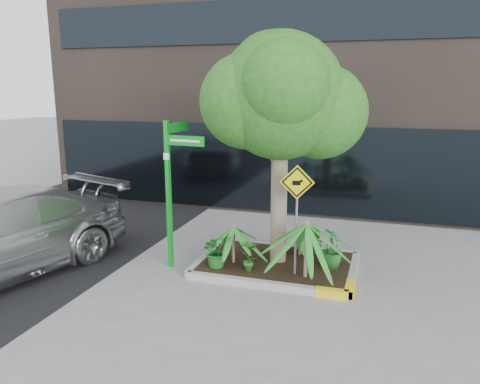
% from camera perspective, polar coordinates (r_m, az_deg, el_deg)
% --- Properties ---
extents(ground, '(80.00, 80.00, 0.00)m').
position_cam_1_polar(ground, '(9.97, 2.94, -9.70)').
color(ground, gray).
rests_on(ground, ground).
extents(asphalt_road, '(7.00, 80.00, 0.01)m').
position_cam_1_polar(asphalt_road, '(13.09, -25.93, -5.44)').
color(asphalt_road, black).
rests_on(asphalt_road, ground).
extents(planter, '(3.35, 2.36, 0.15)m').
position_cam_1_polar(planter, '(10.13, 4.62, -8.74)').
color(planter, '#9E9E99').
rests_on(planter, ground).
extents(tree, '(3.30, 2.93, 4.95)m').
position_cam_1_polar(tree, '(9.55, 5.02, 11.56)').
color(tree, gray).
rests_on(tree, ground).
extents(palm_front, '(1.31, 1.31, 1.45)m').
position_cam_1_polar(palm_front, '(9.07, 8.15, -3.82)').
color(palm_front, gray).
rests_on(palm_front, ground).
extents(palm_left, '(0.95, 0.95, 1.06)m').
position_cam_1_polar(palm_left, '(9.81, -0.82, -4.22)').
color(palm_left, gray).
rests_on(palm_left, ground).
extents(palm_back, '(0.72, 0.72, 0.80)m').
position_cam_1_polar(palm_back, '(10.41, 7.38, -4.46)').
color(palm_back, gray).
rests_on(palm_back, ground).
extents(shrub_a, '(0.90, 0.90, 0.70)m').
position_cam_1_polar(shrub_a, '(9.72, -2.78, -7.13)').
color(shrub_a, '#1A5E1E').
rests_on(shrub_a, planter).
extents(shrub_b, '(0.56, 0.56, 0.81)m').
position_cam_1_polar(shrub_b, '(9.86, 11.13, -6.76)').
color(shrub_b, '#1B5A1D').
rests_on(shrub_b, planter).
extents(shrub_c, '(0.38, 0.38, 0.68)m').
position_cam_1_polar(shrub_c, '(9.50, 1.10, -7.69)').
color(shrub_c, '#26661F').
rests_on(shrub_c, planter).
extents(shrub_d, '(0.49, 0.49, 0.67)m').
position_cam_1_polar(shrub_d, '(10.54, 9.27, -5.79)').
color(shrub_d, '#285919').
rests_on(shrub_d, planter).
extents(street_sign_post, '(0.93, 0.96, 3.14)m').
position_cam_1_polar(street_sign_post, '(9.83, -8.27, 1.67)').
color(street_sign_post, '#0D9421').
rests_on(street_sign_post, ground).
extents(cattle_sign, '(0.67, 0.20, 2.19)m').
position_cam_1_polar(cattle_sign, '(9.13, 6.93, -1.11)').
color(cattle_sign, slate).
rests_on(cattle_sign, ground).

